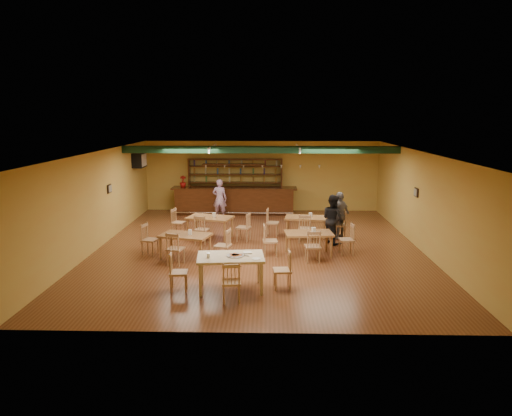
{
  "coord_description": "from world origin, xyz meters",
  "views": [
    {
      "loc": [
        0.31,
        -14.54,
        4.11
      ],
      "look_at": [
        -0.1,
        0.6,
        1.15
      ],
      "focal_mm": 33.62,
      "sensor_mm": 36.0,
      "label": 1
    }
  ],
  "objects_px": {
    "patron_bar": "(220,199)",
    "patron_right_a": "(333,219)",
    "near_table": "(231,273)",
    "dining_table_d": "(308,244)",
    "dining_table_c": "(186,246)",
    "bar_counter": "(234,201)",
    "dining_table_b": "(306,227)",
    "dining_table_a": "(210,227)"
  },
  "relations": [
    {
      "from": "near_table",
      "to": "dining_table_d",
      "type": "bearing_deg",
      "value": 49.11
    },
    {
      "from": "patron_right_a",
      "to": "dining_table_b",
      "type": "bearing_deg",
      "value": 11.85
    },
    {
      "from": "near_table",
      "to": "dining_table_c",
      "type": "bearing_deg",
      "value": 115.32
    },
    {
      "from": "dining_table_b",
      "to": "patron_bar",
      "type": "xyz_separation_m",
      "value": [
        -3.24,
        2.95,
        0.45
      ]
    },
    {
      "from": "dining_table_a",
      "to": "dining_table_b",
      "type": "relative_size",
      "value": 1.05
    },
    {
      "from": "bar_counter",
      "to": "dining_table_d",
      "type": "bearing_deg",
      "value": -66.18
    },
    {
      "from": "dining_table_b",
      "to": "patron_bar",
      "type": "distance_m",
      "value": 4.41
    },
    {
      "from": "bar_counter",
      "to": "near_table",
      "type": "distance_m",
      "value": 8.87
    },
    {
      "from": "dining_table_b",
      "to": "dining_table_d",
      "type": "bearing_deg",
      "value": -85.17
    },
    {
      "from": "near_table",
      "to": "patron_bar",
      "type": "distance_m",
      "value": 8.11
    },
    {
      "from": "dining_table_a",
      "to": "near_table",
      "type": "relative_size",
      "value": 0.94
    },
    {
      "from": "dining_table_a",
      "to": "bar_counter",
      "type": "bearing_deg",
      "value": 98.37
    },
    {
      "from": "bar_counter",
      "to": "patron_bar",
      "type": "height_order",
      "value": "patron_bar"
    },
    {
      "from": "bar_counter",
      "to": "dining_table_b",
      "type": "distance_m",
      "value": 4.65
    },
    {
      "from": "dining_table_a",
      "to": "patron_bar",
      "type": "bearing_deg",
      "value": 105.96
    },
    {
      "from": "bar_counter",
      "to": "patron_right_a",
      "type": "relative_size",
      "value": 3.24
    },
    {
      "from": "dining_table_c",
      "to": "dining_table_b",
      "type": "bearing_deg",
      "value": 49.06
    },
    {
      "from": "dining_table_a",
      "to": "dining_table_d",
      "type": "distance_m",
      "value": 3.69
    },
    {
      "from": "dining_table_b",
      "to": "patron_bar",
      "type": "bearing_deg",
      "value": 144.71
    },
    {
      "from": "dining_table_d",
      "to": "patron_right_a",
      "type": "bearing_deg",
      "value": 51.68
    },
    {
      "from": "dining_table_b",
      "to": "near_table",
      "type": "distance_m",
      "value": 5.52
    },
    {
      "from": "patron_right_a",
      "to": "dining_table_a",
      "type": "bearing_deg",
      "value": 49.04
    },
    {
      "from": "near_table",
      "to": "patron_bar",
      "type": "bearing_deg",
      "value": 92.22
    },
    {
      "from": "dining_table_c",
      "to": "near_table",
      "type": "bearing_deg",
      "value": -44.6
    },
    {
      "from": "dining_table_c",
      "to": "near_table",
      "type": "relative_size",
      "value": 0.9
    },
    {
      "from": "patron_bar",
      "to": "bar_counter",
      "type": "bearing_deg",
      "value": -116.93
    },
    {
      "from": "dining_table_d",
      "to": "patron_right_a",
      "type": "xyz_separation_m",
      "value": [
        0.88,
        1.36,
        0.45
      ]
    },
    {
      "from": "dining_table_a",
      "to": "near_table",
      "type": "height_order",
      "value": "near_table"
    },
    {
      "from": "bar_counter",
      "to": "dining_table_d",
      "type": "relative_size",
      "value": 3.74
    },
    {
      "from": "bar_counter",
      "to": "dining_table_d",
      "type": "distance_m",
      "value": 6.49
    },
    {
      "from": "bar_counter",
      "to": "near_table",
      "type": "bearing_deg",
      "value": -86.51
    },
    {
      "from": "patron_right_a",
      "to": "bar_counter",
      "type": "bearing_deg",
      "value": 4.29
    },
    {
      "from": "dining_table_a",
      "to": "near_table",
      "type": "distance_m",
      "value": 4.95
    },
    {
      "from": "bar_counter",
      "to": "dining_table_a",
      "type": "height_order",
      "value": "bar_counter"
    },
    {
      "from": "patron_bar",
      "to": "patron_right_a",
      "type": "height_order",
      "value": "patron_right_a"
    },
    {
      "from": "dining_table_c",
      "to": "dining_table_d",
      "type": "distance_m",
      "value": 3.62
    },
    {
      "from": "dining_table_d",
      "to": "patron_right_a",
      "type": "distance_m",
      "value": 1.68
    },
    {
      "from": "dining_table_c",
      "to": "near_table",
      "type": "height_order",
      "value": "near_table"
    },
    {
      "from": "bar_counter",
      "to": "patron_right_a",
      "type": "distance_m",
      "value": 5.77
    },
    {
      "from": "bar_counter",
      "to": "dining_table_a",
      "type": "distance_m",
      "value": 4.06
    },
    {
      "from": "bar_counter",
      "to": "patron_right_a",
      "type": "height_order",
      "value": "patron_right_a"
    },
    {
      "from": "dining_table_a",
      "to": "patron_bar",
      "type": "height_order",
      "value": "patron_bar"
    }
  ]
}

